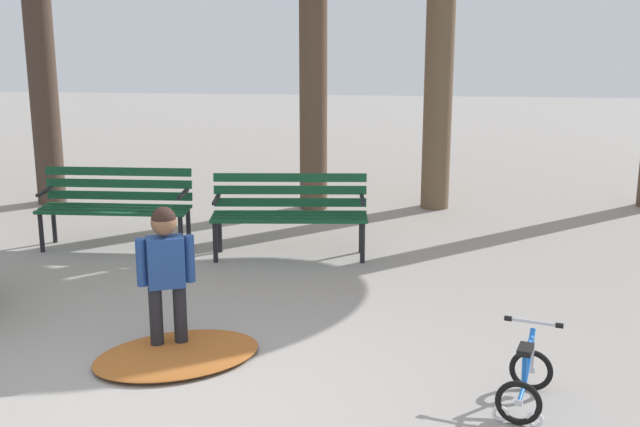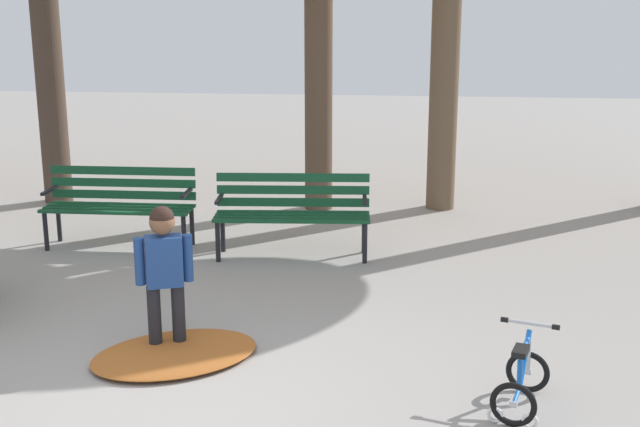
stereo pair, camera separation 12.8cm
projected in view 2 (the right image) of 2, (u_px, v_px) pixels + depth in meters
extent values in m
plane|color=gray|center=(160.00, 402.00, 5.68)|extent=(36.00, 36.00, 0.00)
cube|color=#144728|center=(123.00, 204.00, 9.21)|extent=(1.60, 0.10, 0.03)
cube|color=#144728|center=(120.00, 207.00, 9.09)|extent=(1.60, 0.10, 0.03)
cube|color=#144728|center=(116.00, 210.00, 8.98)|extent=(1.60, 0.10, 0.03)
cube|color=#144728|center=(112.00, 213.00, 8.86)|extent=(1.60, 0.10, 0.03)
cube|color=#144728|center=(124.00, 195.00, 9.22)|extent=(1.60, 0.07, 0.09)
cube|color=#144728|center=(123.00, 183.00, 9.19)|extent=(1.60, 0.07, 0.09)
cube|color=#144728|center=(122.00, 171.00, 9.15)|extent=(1.60, 0.07, 0.09)
cylinder|color=black|center=(184.00, 234.00, 8.87)|extent=(0.05, 0.05, 0.44)
cylinder|color=black|center=(192.00, 225.00, 9.22)|extent=(0.05, 0.05, 0.44)
cube|color=black|center=(187.00, 193.00, 8.94)|extent=(0.05, 0.40, 0.03)
cylinder|color=black|center=(46.00, 231.00, 9.00)|extent=(0.05, 0.05, 0.44)
cylinder|color=black|center=(59.00, 222.00, 9.35)|extent=(0.05, 0.05, 0.44)
cube|color=black|center=(49.00, 190.00, 9.07)|extent=(0.05, 0.40, 0.03)
cube|color=#144728|center=(293.00, 212.00, 8.87)|extent=(1.60, 0.19, 0.03)
cube|color=#144728|center=(292.00, 215.00, 8.76)|extent=(1.60, 0.19, 0.03)
cube|color=#144728|center=(292.00, 218.00, 8.64)|extent=(1.60, 0.19, 0.03)
cube|color=#144728|center=(291.00, 221.00, 8.52)|extent=(1.60, 0.19, 0.03)
cube|color=#144728|center=(293.00, 202.00, 8.89)|extent=(1.60, 0.17, 0.09)
cube|color=#144728|center=(293.00, 190.00, 8.85)|extent=(1.60, 0.17, 0.09)
cube|color=#144728|center=(293.00, 177.00, 8.82)|extent=(1.60, 0.17, 0.09)
cylinder|color=black|center=(365.00, 242.00, 8.58)|extent=(0.05, 0.05, 0.44)
cylinder|color=black|center=(364.00, 233.00, 8.93)|extent=(0.05, 0.05, 0.44)
cube|color=black|center=(365.00, 200.00, 8.65)|extent=(0.07, 0.40, 0.03)
cylinder|color=black|center=(218.00, 241.00, 8.62)|extent=(0.05, 0.05, 0.44)
cylinder|color=black|center=(223.00, 231.00, 8.97)|extent=(0.05, 0.05, 0.44)
cube|color=black|center=(219.00, 199.00, 8.69)|extent=(0.07, 0.40, 0.03)
cylinder|color=black|center=(179.00, 317.00, 6.48)|extent=(0.10, 0.10, 0.52)
cube|color=black|center=(180.00, 345.00, 6.54)|extent=(0.14, 0.18, 0.06)
cylinder|color=black|center=(155.00, 319.00, 6.44)|extent=(0.10, 0.10, 0.52)
cube|color=black|center=(156.00, 347.00, 6.50)|extent=(0.14, 0.18, 0.06)
cube|color=navy|center=(164.00, 261.00, 6.35)|extent=(0.31, 0.24, 0.39)
sphere|color=brown|center=(162.00, 222.00, 6.27)|extent=(0.19, 0.19, 0.19)
sphere|color=black|center=(162.00, 218.00, 6.26)|extent=(0.18, 0.18, 0.18)
cylinder|color=navy|center=(188.00, 258.00, 6.39)|extent=(0.08, 0.08, 0.36)
cylinder|color=navy|center=(140.00, 261.00, 6.30)|extent=(0.08, 0.08, 0.36)
torus|color=black|center=(528.00, 372.00, 5.79)|extent=(0.30, 0.13, 0.30)
cylinder|color=silver|center=(528.00, 372.00, 5.79)|extent=(0.06, 0.05, 0.04)
torus|color=black|center=(513.00, 405.00, 5.33)|extent=(0.30, 0.13, 0.30)
cylinder|color=silver|center=(513.00, 405.00, 5.33)|extent=(0.06, 0.05, 0.04)
torus|color=white|center=(495.00, 415.00, 5.40)|extent=(0.11, 0.06, 0.11)
torus|color=white|center=(530.00, 422.00, 5.31)|extent=(0.11, 0.06, 0.11)
cylinder|color=blue|center=(524.00, 359.00, 5.59)|extent=(0.12, 0.30, 0.32)
cylinder|color=blue|center=(520.00, 371.00, 5.45)|extent=(0.06, 0.08, 0.27)
cylinder|color=blue|center=(516.00, 396.00, 5.42)|extent=(0.09, 0.20, 0.05)
cylinder|color=silver|center=(529.00, 351.00, 5.74)|extent=(0.05, 0.08, 0.32)
cylinder|color=blue|center=(525.00, 346.00, 5.55)|extent=(0.13, 0.32, 0.05)
cube|color=black|center=(521.00, 351.00, 5.40)|extent=(0.14, 0.19, 0.04)
cylinder|color=silver|center=(530.00, 323.00, 5.67)|extent=(0.33, 0.12, 0.02)
cylinder|color=black|center=(505.00, 320.00, 5.73)|extent=(0.06, 0.05, 0.04)
cylinder|color=black|center=(556.00, 327.00, 5.60)|extent=(0.06, 0.05, 0.04)
ellipsoid|color=#9E5623|center=(175.00, 353.00, 6.37)|extent=(1.54, 1.42, 0.07)
cylinder|color=#423328|center=(47.00, 50.00, 10.71)|extent=(0.36, 0.36, 3.95)
cylinder|color=brown|center=(319.00, 77.00, 10.43)|extent=(0.35, 0.35, 3.35)
cylinder|color=brown|center=(445.00, 54.00, 10.39)|extent=(0.36, 0.36, 3.89)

